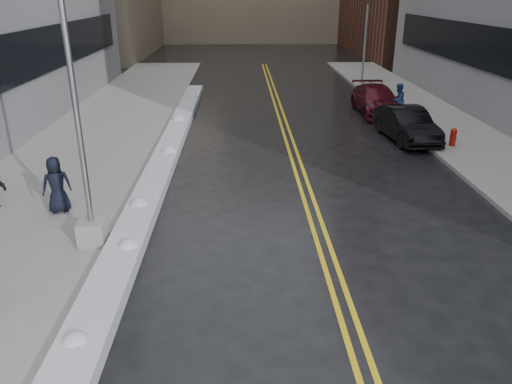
{
  "coord_description": "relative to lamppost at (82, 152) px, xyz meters",
  "views": [
    {
      "loc": [
        0.42,
        -9.24,
        6.06
      ],
      "look_at": [
        0.78,
        2.42,
        1.3
      ],
      "focal_mm": 35.0,
      "sensor_mm": 36.0,
      "label": 1
    }
  ],
  "objects": [
    {
      "name": "lamppost",
      "position": [
        0.0,
        0.0,
        0.0
      ],
      "size": [
        0.65,
        0.65,
        7.62
      ],
      "color": "gray",
      "rests_on": "sidewalk_west"
    },
    {
      "name": "pedestrian_c",
      "position": [
        -1.47,
        1.95,
        -1.57
      ],
      "size": [
        0.95,
        0.83,
        1.63
      ],
      "primitive_type": "imported",
      "rotation": [
        0.0,
        0.0,
        3.63
      ],
      "color": "black",
      "rests_on": "sidewalk_west"
    },
    {
      "name": "sidewalk_east",
      "position": [
        13.3,
        8.0,
        -2.46
      ],
      "size": [
        4.0,
        50.0,
        0.15
      ],
      "primitive_type": "cube",
      "color": "gray",
      "rests_on": "ground"
    },
    {
      "name": "lane_line_left",
      "position": [
        5.65,
        8.0,
        -2.53
      ],
      "size": [
        0.12,
        50.0,
        0.01
      ],
      "primitive_type": "cube",
      "color": "gold",
      "rests_on": "ground"
    },
    {
      "name": "fire_hydrant",
      "position": [
        12.3,
        8.0,
        -1.98
      ],
      "size": [
        0.26,
        0.26,
        0.73
      ],
      "color": "maroon",
      "rests_on": "sidewalk_east"
    },
    {
      "name": "pedestrian_east",
      "position": [
        11.5,
        13.05,
        -1.57
      ],
      "size": [
        1.0,
        1.0,
        1.63
      ],
      "primitive_type": "imported",
      "rotation": [
        0.0,
        0.0,
        3.91
      ],
      "color": "navy",
      "rests_on": "sidewalk_east"
    },
    {
      "name": "ground",
      "position": [
        3.3,
        -2.0,
        -2.53
      ],
      "size": [
        160.0,
        160.0,
        0.0
      ],
      "primitive_type": "plane",
      "color": "black",
      "rests_on": "ground"
    },
    {
      "name": "car_black",
      "position": [
        10.8,
        9.35,
        -1.83
      ],
      "size": [
        1.91,
        4.41,
        1.41
      ],
      "primitive_type": "imported",
      "rotation": [
        0.0,
        0.0,
        0.1
      ],
      "color": "black",
      "rests_on": "ground"
    },
    {
      "name": "car_maroon",
      "position": [
        10.8,
        14.36,
        -1.83
      ],
      "size": [
        1.98,
        4.86,
        1.41
      ],
      "primitive_type": "imported",
      "rotation": [
        0.0,
        0.0,
        -0.0
      ],
      "color": "#470B17",
      "rests_on": "ground"
    },
    {
      "name": "snow_ridge",
      "position": [
        0.85,
        6.0,
        -2.36
      ],
      "size": [
        0.9,
        30.0,
        0.34
      ],
      "primitive_type": "cube",
      "color": "silver",
      "rests_on": "ground"
    },
    {
      "name": "lane_line_right",
      "position": [
        5.95,
        8.0,
        -2.53
      ],
      "size": [
        0.12,
        50.0,
        0.01
      ],
      "primitive_type": "cube",
      "color": "gold",
      "rests_on": "ground"
    },
    {
      "name": "sidewalk_west",
      "position": [
        -2.45,
        8.0,
        -2.46
      ],
      "size": [
        5.5,
        50.0,
        0.15
      ],
      "primitive_type": "cube",
      "color": "gray",
      "rests_on": "ground"
    },
    {
      "name": "traffic_signal",
      "position": [
        11.8,
        22.0,
        0.87
      ],
      "size": [
        0.16,
        0.2,
        6.0
      ],
      "color": "gray",
      "rests_on": "sidewalk_east"
    }
  ]
}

